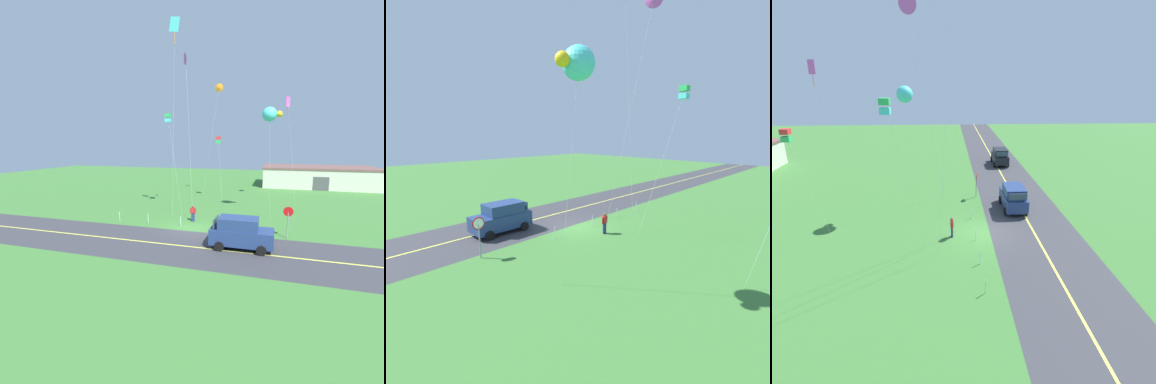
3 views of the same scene
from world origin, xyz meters
TOP-DOWN VIEW (x-y plane):
  - ground_plane at (0.00, 0.00)m, footprint 120.00×120.00m
  - asphalt_road at (0.00, -4.00)m, footprint 120.00×7.00m
  - road_centre_stripe at (0.00, -4.00)m, footprint 120.00×0.16m
  - car_suv_foreground at (4.79, -3.26)m, footprint 4.40×2.12m
  - car_parked_east_far at (20.63, -4.52)m, footprint 4.40×2.12m
  - stop_sign at (8.06, -0.10)m, footprint 0.76×0.08m
  - person_adult_near at (-0.42, 2.48)m, footprint 0.58×0.22m
  - kite_red_low at (-1.83, 4.82)m, footprint 1.82×2.89m
  - kite_blue_mid at (-0.31, 13.55)m, footprint 1.23×1.77m
  - kite_yellow_high at (8.03, 14.42)m, footprint 1.80×0.81m
  - kite_green_far at (6.21, 6.28)m, footprint 1.90×1.48m
  - kite_cyan_top at (-4.24, 6.06)m, footprint 2.39×2.01m
  - fence_post_0 at (-7.31, 0.70)m, footprint 0.05×0.05m
  - fence_post_1 at (-4.29, 0.70)m, footprint 0.05×0.05m
  - fence_post_2 at (-1.06, 0.70)m, footprint 0.05×0.05m
  - fence_post_3 at (2.90, 0.70)m, footprint 0.05×0.05m

SIDE VIEW (x-z plane):
  - ground_plane at x=0.00m, z-range -0.10..0.00m
  - asphalt_road at x=0.00m, z-range 0.00..0.00m
  - road_centre_stripe at x=0.00m, z-range 0.00..0.01m
  - fence_post_0 at x=-7.31m, z-range 0.00..0.90m
  - fence_post_1 at x=-4.29m, z-range 0.00..0.90m
  - fence_post_2 at x=-1.06m, z-range 0.00..0.90m
  - fence_post_3 at x=2.90m, z-range 0.00..0.90m
  - person_adult_near at x=-0.42m, z-range 0.06..1.66m
  - car_suv_foreground at x=4.79m, z-range 0.03..2.27m
  - car_parked_east_far at x=20.63m, z-range 0.03..2.27m
  - stop_sign at x=8.06m, z-range 0.52..3.08m
  - kite_blue_mid at x=-0.31m, z-range 3.70..12.02m
  - kite_cyan_top at x=-4.24m, z-range 4.79..15.29m
  - kite_green_far at x=6.21m, z-range 4.73..15.61m
  - kite_yellow_high at x=8.03m, z-range 5.61..18.60m
  - kite_red_low at x=-1.83m, z-range 7.34..23.31m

